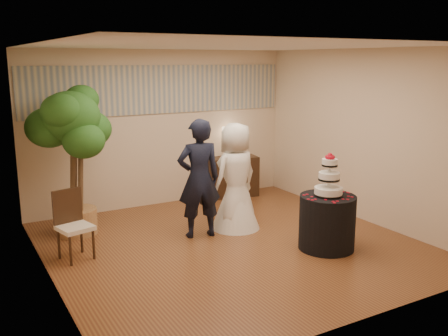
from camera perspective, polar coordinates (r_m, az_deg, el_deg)
floor at (r=7.30m, az=0.88°, el=-8.75°), size 5.00×5.00×0.00m
ceiling at (r=6.82m, az=0.96°, el=13.79°), size 5.00×5.00×0.00m
wall_back at (r=9.14m, az=-7.09°, el=4.51°), size 5.00×0.06×2.80m
wall_front at (r=4.98m, az=15.69°, el=-2.35°), size 5.00×0.06×2.80m
wall_left at (r=6.07m, az=-19.86°, el=-0.05°), size 0.06×5.00×2.80m
wall_right at (r=8.46m, az=15.70°, el=3.53°), size 0.06×5.00×2.80m
mural_border at (r=9.05m, az=-7.16°, el=8.89°), size 4.90×0.02×0.85m
groom at (r=7.40m, az=-2.88°, el=-1.22°), size 0.72×0.54×1.79m
bride at (r=7.77m, az=1.35°, el=-0.96°), size 0.97×0.93×1.68m
cake_table at (r=7.19m, az=11.69°, el=-6.10°), size 0.80×0.80×0.77m
wedding_cake at (r=7.00m, az=11.93°, el=-0.74°), size 0.40×0.40×0.61m
console at (r=9.72m, az=1.07°, el=-0.99°), size 0.99×0.57×0.78m
table_lamp at (r=9.59m, az=1.08°, el=2.97°), size 0.32×0.32×0.58m
ficus_tree at (r=7.77m, az=-16.88°, el=0.83°), size 1.52×1.52×2.30m
side_chair at (r=6.94m, az=-16.67°, el=-6.33°), size 0.52×0.54×0.93m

